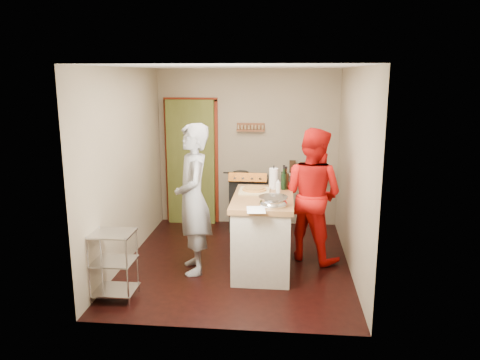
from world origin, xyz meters
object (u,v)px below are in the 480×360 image
stove (249,202)px  person_red (312,195)px  person_stripe (193,199)px  island (263,231)px  wire_shelving (113,262)px

stove → person_red: person_red is taller
person_stripe → person_red: person_stripe is taller
stove → island: 1.65m
stove → island: bearing=-79.2°
wire_shelving → person_red: bearing=32.2°
person_stripe → person_red: bearing=93.9°
stove → person_red: bearing=-51.3°
wire_shelving → person_red: size_ratio=0.44×
person_stripe → person_red: size_ratio=1.06×
stove → person_stripe: size_ratio=0.52×
wire_shelving → island: bearing=31.6°
wire_shelving → person_red: (2.28, 1.43, 0.47)m
island → person_red: size_ratio=0.78×
island → person_stripe: person_stripe is taller
stove → person_stripe: bearing=-107.9°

